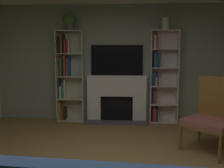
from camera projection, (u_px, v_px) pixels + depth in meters
The scene contains 8 objects.
wall_back_accent at pixel (117, 63), 5.82m from camera, with size 5.82×0.06×2.68m, color gray.
fireplace at pixel (117, 97), 5.78m from camera, with size 1.46×0.49×1.06m.
tv at pixel (117, 60), 5.75m from camera, with size 1.19×0.06×0.70m, color black.
bookshelf_left at pixel (68, 74), 5.78m from camera, with size 0.62×0.30×2.08m.
bookshelf_right at pixel (160, 78), 5.66m from camera, with size 0.62×0.29×2.08m.
potted_plant at pixel (69, 21), 5.59m from camera, with size 0.29×0.29×0.40m.
vase_with_flowers at pixel (165, 23), 5.46m from camera, with size 0.16×0.16×0.47m.
armchair at pixel (213, 115), 4.01m from camera, with size 0.94×0.94×1.19m.
Camera 1 is at (0.25, -2.76, 1.58)m, focal length 39.91 mm.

